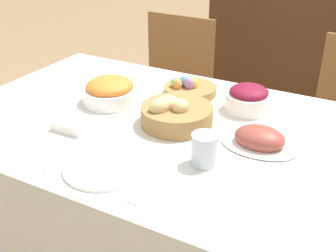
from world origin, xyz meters
TOP-DOWN VIEW (x-y plane):
  - dining_table at (0.00, 0.00)m, footprint 1.68×0.97m
  - chair_far_left at (-0.49, 0.83)m, footprint 0.43×0.43m
  - sideboard at (0.25, 1.70)m, footprint 1.58×0.44m
  - bread_basket at (-0.03, 0.02)m, footprint 0.25×0.25m
  - egg_basket at (-0.10, 0.28)m, footprint 0.21×0.21m
  - ham_platter at (0.27, 0.01)m, footprint 0.25×0.17m
  - carrot_bowl at (-0.34, 0.06)m, footprint 0.21×0.21m
  - beet_salad_bowl at (0.15, 0.25)m, footprint 0.17×0.17m
  - dinner_plate at (-0.08, -0.33)m, footprint 0.24×0.24m
  - fork at (-0.23, -0.33)m, footprint 0.02×0.20m
  - knife at (0.06, -0.33)m, footprint 0.02×0.20m
  - spoon at (0.09, -0.33)m, footprint 0.02×0.20m
  - drinking_cup at (0.16, -0.17)m, footprint 0.08×0.08m
  - butter_dish at (-0.32, -0.19)m, footprint 0.12×0.07m

SIDE VIEW (x-z plane):
  - dining_table at x=0.00m, z-range 0.00..0.74m
  - chair_far_left at x=-0.49m, z-range 0.04..0.92m
  - sideboard at x=0.25m, z-range 0.00..0.97m
  - fork at x=-0.23m, z-range 0.74..0.74m
  - knife at x=0.06m, z-range 0.74..0.74m
  - spoon at x=0.09m, z-range 0.74..0.74m
  - dinner_plate at x=-0.08m, z-range 0.74..0.75m
  - butter_dish at x=-0.32m, z-range 0.74..0.77m
  - ham_platter at x=0.27m, z-range 0.73..0.80m
  - egg_basket at x=-0.10m, z-range 0.73..0.81m
  - bread_basket at x=-0.03m, z-range 0.73..0.84m
  - carrot_bowl at x=-0.34m, z-range 0.74..0.83m
  - beet_salad_bowl at x=0.15m, z-range 0.74..0.84m
  - drinking_cup at x=0.16m, z-range 0.74..0.84m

